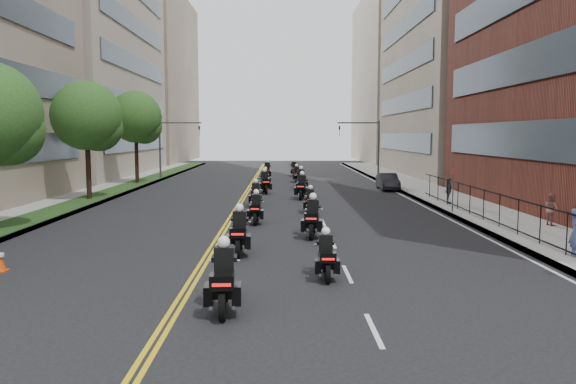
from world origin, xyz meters
name	(u,v)px	position (x,y,z in m)	size (l,w,h in m)	color
ground	(228,331)	(0.00, 0.00, 0.00)	(160.00, 160.00, 0.00)	black
sidewalk_right	(444,198)	(12.00, 25.00, 0.07)	(4.00, 90.00, 0.15)	gray
sidewalk_left	(83,199)	(-12.00, 25.00, 0.07)	(4.00, 90.00, 0.15)	gray
grass_strip	(95,197)	(-11.20, 25.00, 0.17)	(2.00, 90.00, 0.04)	#213B15
building_right_tan	(475,32)	(21.48, 48.00, 15.00)	(15.11, 28.00, 30.00)	#7F6E5D
building_right_far	(410,79)	(21.50, 78.00, 13.00)	(15.00, 28.00, 26.00)	#A49584
building_left_mid	(58,11)	(-21.98, 48.00, 17.00)	(16.11, 28.00, 34.00)	#A49584
building_left_far	(135,79)	(-22.00, 78.00, 13.00)	(16.00, 28.00, 26.00)	#7F6E5D
iron_fence	(508,213)	(11.00, 12.00, 0.90)	(0.05, 28.00, 1.50)	black
street_trees	(55,119)	(-11.05, 18.61, 5.13)	(4.40, 38.40, 7.98)	black
traffic_signal_right	(369,141)	(9.54, 42.00, 3.70)	(4.09, 0.20, 5.60)	#3F3F44
traffic_signal_left	(170,141)	(-9.54, 42.00, 3.70)	(4.09, 0.20, 5.60)	#3F3F44
motorcycle_0	(224,282)	(-0.24, 1.45, 0.72)	(0.60, 2.48, 1.83)	black
motorcycle_1	(326,258)	(2.50, 4.54, 0.61)	(0.47, 2.07, 1.53)	black
motorcycle_2	(239,234)	(-0.35, 7.92, 0.72)	(0.57, 2.47, 1.82)	black
motorcycle_3	(313,220)	(2.47, 11.35, 0.73)	(0.72, 2.50, 1.85)	black
motorcycle_4	(256,210)	(-0.07, 14.94, 0.65)	(0.52, 2.24, 1.65)	black
motorcycle_5	(310,202)	(2.74, 18.55, 0.60)	(0.55, 2.07, 1.52)	black
motorcycle_6	(256,196)	(-0.39, 21.40, 0.65)	(0.51, 2.22, 1.64)	black
motorcycle_7	(302,188)	(2.52, 25.26, 0.73)	(0.75, 2.52, 1.86)	black
motorcycle_8	(265,183)	(-0.07, 28.87, 0.73)	(0.76, 2.49, 1.84)	black
motorcycle_9	(301,180)	(2.70, 31.73, 0.73)	(0.67, 2.50, 1.84)	black
motorcycle_10	(266,178)	(-0.19, 35.00, 0.63)	(0.63, 2.16, 1.59)	black
motorcycle_11	(297,175)	(2.52, 38.42, 0.65)	(0.60, 2.23, 1.64)	black
motorcycle_12	(267,171)	(-0.25, 41.88, 0.74)	(0.60, 2.55, 1.88)	black
motorcycle_13	(294,170)	(2.45, 45.58, 0.68)	(0.63, 2.35, 1.73)	black
parked_sedan	(388,182)	(9.40, 31.29, 0.65)	(1.37, 3.92, 1.29)	black
pedestrian_a	(576,232)	(11.20, 6.81, 0.97)	(0.60, 0.39, 1.64)	#45517E
pedestrian_b	(552,209)	(13.50, 13.29, 0.89)	(0.72, 0.56, 1.48)	#8E564D
pedestrian_c	(449,191)	(11.20, 21.43, 0.93)	(0.91, 0.38, 1.55)	#43434B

